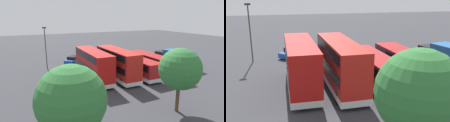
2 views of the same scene
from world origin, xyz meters
TOP-DOWN VIEW (x-y plane):
  - ground_plane at (0.00, 0.00)m, footprint 140.00×140.00m
  - bus_single_deck_near_end at (-5.30, 9.84)m, footprint 2.78×11.81m
  - bus_single_deck_second at (-1.63, 9.97)m, footprint 2.83×10.52m
  - bus_double_decker_third at (1.90, 9.92)m, footprint 2.74×10.34m
  - bus_double_decker_fourth at (5.54, 9.28)m, footprint 2.64×10.22m
  - box_truck_blue at (-11.22, 8.45)m, footprint 3.83×7.83m
  - car_hatchback_silver at (5.53, -2.87)m, footprint 4.25×4.31m
  - lamp_post_tall at (10.95, -1.38)m, footprint 0.70×0.30m
  - tree_leftmost at (12.63, 24.77)m, footprint 4.49×4.49m
  - tree_midleft at (1.23, 22.20)m, footprint 4.18×4.18m

SIDE VIEW (x-z plane):
  - ground_plane at x=0.00m, z-range 0.00..0.00m
  - car_hatchback_silver at x=5.53m, z-range -0.02..1.41m
  - bus_single_deck_second at x=-1.63m, z-range 0.15..3.10m
  - bus_single_deck_near_end at x=-5.30m, z-range 0.15..3.10m
  - box_truck_blue at x=-11.22m, z-range 0.11..3.31m
  - bus_double_decker_fourth at x=5.54m, z-range 0.17..4.72m
  - bus_double_decker_third at x=1.90m, z-range 0.17..4.72m
  - lamp_post_tall at x=10.95m, z-range 0.67..8.24m
  - tree_midleft at x=1.23m, z-range 1.19..7.78m
  - tree_leftmost at x=12.63m, z-range 1.15..7.96m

